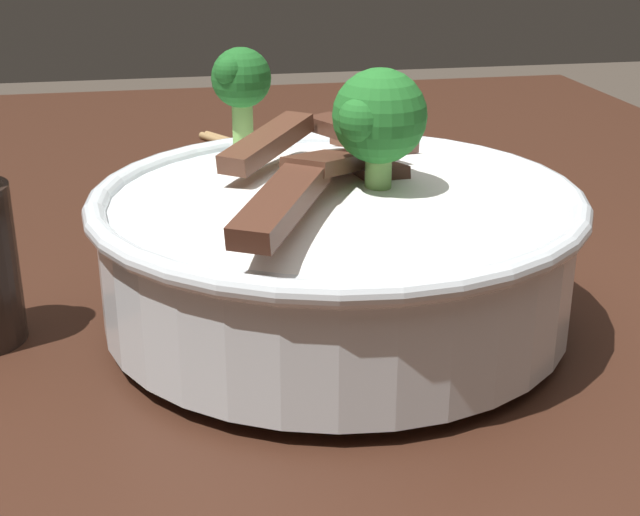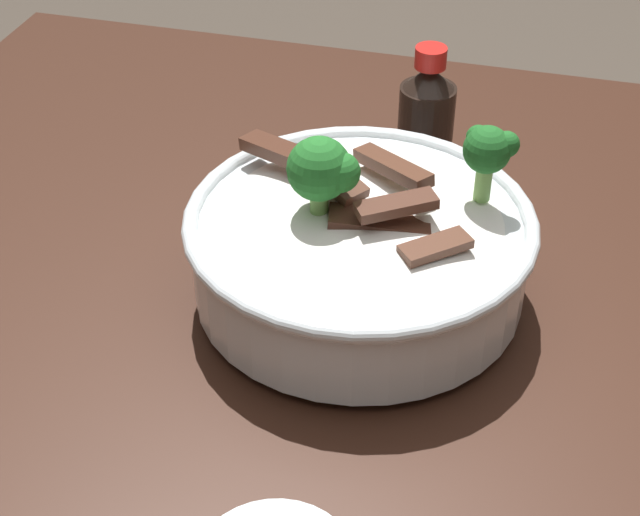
% 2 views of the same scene
% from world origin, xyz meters
% --- Properties ---
extents(dining_table, '(1.19, 0.87, 0.79)m').
position_xyz_m(dining_table, '(0.00, 0.00, 0.66)').
color(dining_table, '#381E14').
rests_on(dining_table, ground).
extents(rice_bowl, '(0.26, 0.26, 0.15)m').
position_xyz_m(rice_bowl, '(-0.10, 0.02, 0.84)').
color(rice_bowl, silver).
rests_on(rice_bowl, dining_table).
extents(soy_sauce_bottle, '(0.05, 0.05, 0.12)m').
position_xyz_m(soy_sauce_bottle, '(-0.08, 0.21, 0.84)').
color(soy_sauce_bottle, black).
rests_on(soy_sauce_bottle, dining_table).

